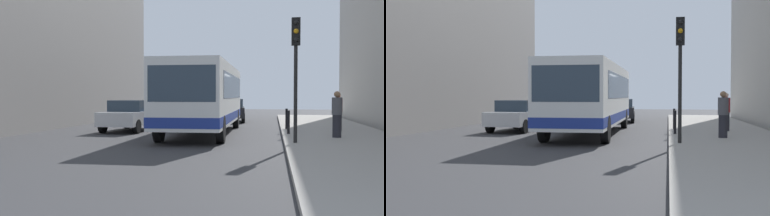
{
  "view_description": "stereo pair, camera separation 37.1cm",
  "coord_description": "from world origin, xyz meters",
  "views": [
    {
      "loc": [
        2.81,
        -18.09,
        1.71
      ],
      "look_at": [
        -0.38,
        0.16,
        1.21
      ],
      "focal_mm": 43.32,
      "sensor_mm": 36.0,
      "label": 1
    },
    {
      "loc": [
        3.17,
        -18.03,
        1.71
      ],
      "look_at": [
        -0.38,
        0.16,
        1.21
      ],
      "focal_mm": 43.32,
      "sensor_mm": 36.0,
      "label": 2
    }
  ],
  "objects": [
    {
      "name": "ground_plane",
      "position": [
        0.0,
        0.0,
        0.0
      ],
      "size": [
        80.0,
        80.0,
        0.0
      ],
      "primitive_type": "plane",
      "color": "#38383A"
    },
    {
      "name": "bus",
      "position": [
        -0.17,
        2.26,
        1.73
      ],
      "size": [
        2.62,
        11.04,
        3.0
      ],
      "rotation": [
        0.0,
        0.0,
        3.15
      ],
      "color": "white",
      "rests_on": "ground"
    },
    {
      "name": "bollard_mid",
      "position": [
        3.45,
        3.79,
        0.62
      ],
      "size": [
        0.11,
        0.11,
        0.95
      ],
      "primitive_type": "cylinder",
      "color": "black",
      "rests_on": "sidewalk"
    },
    {
      "name": "pedestrian_mid_sidewalk",
      "position": [
        5.66,
        3.12,
        0.99
      ],
      "size": [
        0.38,
        0.38,
        1.68
      ],
      "rotation": [
        0.0,
        0.0,
        0.07
      ],
      "color": "#26262D",
      "rests_on": "sidewalk"
    },
    {
      "name": "traffic_light",
      "position": [
        3.55,
        -2.55,
        3.01
      ],
      "size": [
        0.28,
        0.33,
        4.1
      ],
      "color": "black",
      "rests_on": "sidewalk"
    },
    {
      "name": "pedestrian_near_signal",
      "position": [
        5.16,
        -0.29,
        1.01
      ],
      "size": [
        0.38,
        0.38,
        1.72
      ],
      "rotation": [
        0.0,
        0.0,
        1.73
      ],
      "color": "#26262D",
      "rests_on": "sidewalk"
    },
    {
      "name": "car_beside_bus",
      "position": [
        -3.88,
        3.38,
        0.78
      ],
      "size": [
        2.1,
        4.51,
        1.48
      ],
      "rotation": [
        0.0,
        0.0,
        3.08
      ],
      "color": "silver",
      "rests_on": "ground"
    },
    {
      "name": "bollard_near",
      "position": [
        3.45,
        1.09,
        0.62
      ],
      "size": [
        0.11,
        0.11,
        0.95
      ],
      "primitive_type": "cylinder",
      "color": "black",
      "rests_on": "sidewalk"
    },
    {
      "name": "car_behind_bus",
      "position": [
        0.1,
        12.0,
        0.78
      ],
      "size": [
        2.1,
        4.51,
        1.48
      ],
      "rotation": [
        0.0,
        0.0,
        3.21
      ],
      "color": "black",
      "rests_on": "ground"
    },
    {
      "name": "sidewalk",
      "position": [
        5.4,
        0.0,
        0.07
      ],
      "size": [
        4.4,
        40.0,
        0.15
      ],
      "primitive_type": "cube",
      "color": "#9E9991",
      "rests_on": "ground"
    }
  ]
}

